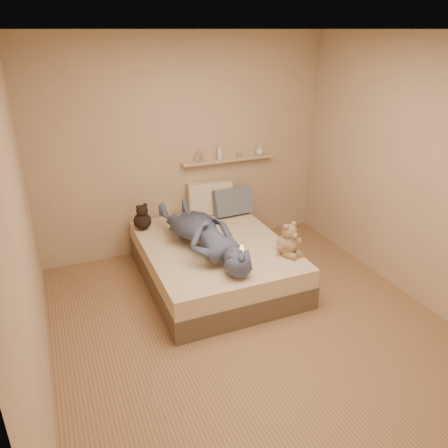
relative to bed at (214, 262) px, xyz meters
name	(u,v)px	position (x,y,z in m)	size (l,w,h in m)	color
room	(254,199)	(0.00, -0.93, 1.08)	(3.80, 3.80, 3.80)	#936D4C
bed	(214,262)	(0.00, 0.00, 0.00)	(1.50, 1.90, 0.45)	brown
game_console	(234,250)	(0.01, -0.52, 0.40)	(0.20, 0.11, 0.07)	silver
teddy_bear	(289,241)	(0.62, -0.52, 0.37)	(0.29, 0.29, 0.36)	tan
dark_plush	(142,218)	(-0.63, 0.67, 0.36)	(0.21, 0.21, 0.32)	black
pillow_cream	(210,198)	(0.27, 0.83, 0.43)	(0.55, 0.16, 0.40)	beige
pillow_grey	(233,201)	(0.52, 0.69, 0.40)	(0.50, 0.14, 0.34)	slate
person	(203,233)	(-0.15, -0.09, 0.41)	(0.58, 1.58, 0.38)	#414866
wall_shelf	(228,160)	(0.55, 0.91, 0.88)	(1.20, 0.12, 0.03)	tan
shelf_bottles	(232,152)	(0.60, 0.91, 0.96)	(0.93, 0.12, 0.19)	silver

